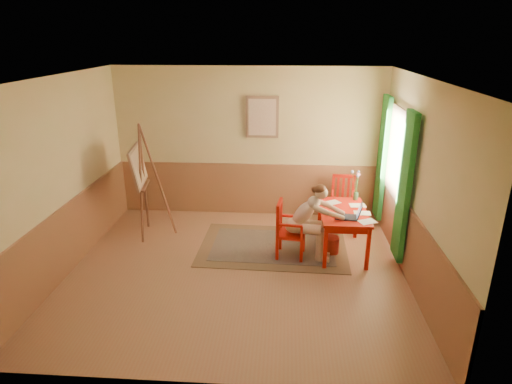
# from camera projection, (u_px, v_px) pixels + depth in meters

# --- Properties ---
(room) EXTENTS (5.04, 4.54, 2.84)m
(room) POSITION_uv_depth(u_px,v_px,m) (235.00, 181.00, 6.02)
(room) COLOR #A97454
(room) RESTS_ON ground
(wainscot) EXTENTS (5.00, 4.50, 1.00)m
(wainscot) POSITION_uv_depth(u_px,v_px,m) (242.00, 218.00, 7.07)
(wainscot) COLOR #A96F4C
(wainscot) RESTS_ON room
(window) EXTENTS (0.12, 2.01, 2.20)m
(window) POSITION_uv_depth(u_px,v_px,m) (394.00, 166.00, 6.91)
(window) COLOR white
(window) RESTS_ON room
(wall_portrait) EXTENTS (0.60, 0.05, 0.76)m
(wall_portrait) POSITION_uv_depth(u_px,v_px,m) (262.00, 117.00, 7.89)
(wall_portrait) COLOR #8E6951
(wall_portrait) RESTS_ON room
(rug) EXTENTS (2.44, 1.66, 0.02)m
(rug) POSITION_uv_depth(u_px,v_px,m) (273.00, 246.00, 7.20)
(rug) COLOR #8C7251
(rug) RESTS_ON room
(table) EXTENTS (0.73, 1.21, 0.72)m
(table) POSITION_uv_depth(u_px,v_px,m) (343.00, 216.00, 6.83)
(table) COLOR red
(table) RESTS_ON room
(chair_left) EXTENTS (0.47, 0.45, 0.92)m
(chair_left) POSITION_uv_depth(u_px,v_px,m) (288.00, 230.00, 6.75)
(chair_left) COLOR red
(chair_left) RESTS_ON room
(chair_back) EXTENTS (0.45, 0.47, 0.93)m
(chair_back) POSITION_uv_depth(u_px,v_px,m) (342.00, 201.00, 7.88)
(chair_back) COLOR red
(chair_back) RESTS_ON room
(figure) EXTENTS (0.93, 0.45, 1.23)m
(figure) POSITION_uv_depth(u_px,v_px,m) (309.00, 218.00, 6.62)
(figure) COLOR #D6AE93
(figure) RESTS_ON room
(laptop) EXTENTS (0.42, 0.29, 0.24)m
(laptop) POSITION_uv_depth(u_px,v_px,m) (350.00, 215.00, 6.51)
(laptop) COLOR #1E2338
(laptop) RESTS_ON table
(papers) EXTENTS (0.75, 1.02, 0.00)m
(papers) POSITION_uv_depth(u_px,v_px,m) (354.00, 210.00, 6.80)
(papers) COLOR white
(papers) RESTS_ON table
(vase) EXTENTS (0.18, 0.26, 0.50)m
(vase) POSITION_uv_depth(u_px,v_px,m) (356.00, 187.00, 7.18)
(vase) COLOR #3F724C
(vase) RESTS_ON table
(wastebasket) EXTENTS (0.32, 0.32, 0.28)m
(wastebasket) POSITION_uv_depth(u_px,v_px,m) (331.00, 245.00, 6.96)
(wastebasket) COLOR #AE3426
(wastebasket) RESTS_ON room
(easel) EXTENTS (0.71, 0.88, 1.97)m
(easel) POSITION_uv_depth(u_px,v_px,m) (141.00, 171.00, 7.27)
(easel) COLOR brown
(easel) RESTS_ON room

